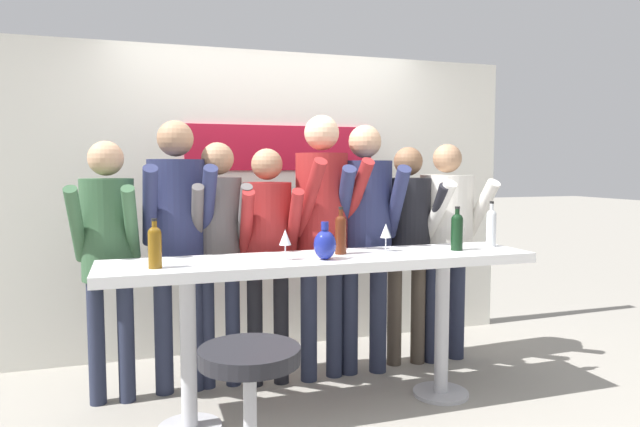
{
  "coord_description": "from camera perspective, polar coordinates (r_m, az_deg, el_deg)",
  "views": [
    {
      "loc": [
        -1.07,
        -3.18,
        1.49
      ],
      "look_at": [
        0.0,
        0.08,
        1.2
      ],
      "focal_mm": 32.0,
      "sensor_mm": 36.0,
      "label": 1
    }
  ],
  "objects": [
    {
      "name": "ground_plane",
      "position": [
        3.67,
        0.43,
        -19.15
      ],
      "size": [
        40.0,
        40.0,
        0.0
      ],
      "primitive_type": "plane",
      "color": "gray"
    },
    {
      "name": "back_wall",
      "position": [
        4.69,
        -4.91,
        1.3
      ],
      "size": [
        4.19,
        0.12,
        2.41
      ],
      "color": "silver",
      "rests_on": "ground_plane"
    },
    {
      "name": "tasting_table",
      "position": [
        3.43,
        0.44,
        -6.69
      ],
      "size": [
        2.59,
        0.56,
        0.95
      ],
      "color": "white",
      "rests_on": "ground_plane"
    },
    {
      "name": "bar_stool",
      "position": [
        2.64,
        -7.02,
        -17.91
      ],
      "size": [
        0.47,
        0.47,
        0.7
      ],
      "color": "#B2B2B7",
      "rests_on": "ground_plane"
    },
    {
      "name": "person_far_left",
      "position": [
        3.75,
        -20.43,
        -2.63
      ],
      "size": [
        0.41,
        0.53,
        1.64
      ],
      "rotation": [
        0.0,
        0.0,
        -0.09
      ],
      "color": "#23283D",
      "rests_on": "ground_plane"
    },
    {
      "name": "person_left",
      "position": [
        3.79,
        -14.08,
        -1.15
      ],
      "size": [
        0.44,
        0.56,
        1.78
      ],
      "rotation": [
        0.0,
        0.0,
        0.02
      ],
      "color": "#23283D",
      "rests_on": "ground_plane"
    },
    {
      "name": "person_center_left",
      "position": [
        3.84,
        -10.08,
        -2.16
      ],
      "size": [
        0.39,
        0.51,
        1.65
      ],
      "rotation": [
        0.0,
        0.0,
        -0.05
      ],
      "color": "#23283D",
      "rests_on": "ground_plane"
    },
    {
      "name": "person_center",
      "position": [
        3.84,
        -5.26,
        -2.59
      ],
      "size": [
        0.42,
        0.52,
        1.61
      ],
      "rotation": [
        0.0,
        0.0,
        -0.09
      ],
      "color": "black",
      "rests_on": "ground_plane"
    },
    {
      "name": "person_center_right",
      "position": [
        3.91,
        0.24,
        -0.27
      ],
      "size": [
        0.48,
        0.6,
        1.84
      ],
      "rotation": [
        0.0,
        0.0,
        0.13
      ],
      "color": "#23283D",
      "rests_on": "ground_plane"
    },
    {
      "name": "person_right",
      "position": [
        4.04,
        4.5,
        -0.8
      ],
      "size": [
        0.51,
        0.62,
        1.78
      ],
      "rotation": [
        0.0,
        0.0,
        -0.15
      ],
      "color": "#23283D",
      "rests_on": "ground_plane"
    },
    {
      "name": "person_far_right",
      "position": [
        4.27,
        8.77,
        -1.7
      ],
      "size": [
        0.44,
        0.54,
        1.63
      ],
      "rotation": [
        0.0,
        0.0,
        -0.12
      ],
      "color": "#473D33",
      "rests_on": "ground_plane"
    },
    {
      "name": "person_rightmost",
      "position": [
        4.42,
        12.57,
        -1.51
      ],
      "size": [
        0.51,
        0.58,
        1.66
      ],
      "rotation": [
        0.0,
        0.0,
        0.09
      ],
      "color": "#23283D",
      "rests_on": "ground_plane"
    },
    {
      "name": "wine_bottle_0",
      "position": [
        3.48,
        2.09,
        -1.91
      ],
      "size": [
        0.07,
        0.07,
        0.29
      ],
      "color": "#4C1E0F",
      "rests_on": "tasting_table"
    },
    {
      "name": "wine_bottle_1",
      "position": [
        3.12,
        -16.19,
        -3.05
      ],
      "size": [
        0.07,
        0.07,
        0.26
      ],
      "color": "brown",
      "rests_on": "tasting_table"
    },
    {
      "name": "wine_bottle_2",
      "position": [
        3.97,
        16.75,
        -1.21
      ],
      "size": [
        0.07,
        0.07,
        0.3
      ],
      "color": "#B7BCC1",
      "rests_on": "tasting_table"
    },
    {
      "name": "wine_bottle_3",
      "position": [
        3.74,
        13.54,
        -1.6
      ],
      "size": [
        0.08,
        0.08,
        0.28
      ],
      "color": "black",
      "rests_on": "tasting_table"
    },
    {
      "name": "wine_glass_0",
      "position": [
        3.26,
        -3.5,
        -2.49
      ],
      "size": [
        0.07,
        0.07,
        0.18
      ],
      "color": "silver",
      "rests_on": "tasting_table"
    },
    {
      "name": "wine_glass_1",
      "position": [
        3.61,
        6.6,
        -1.81
      ],
      "size": [
        0.07,
        0.07,
        0.18
      ],
      "color": "silver",
      "rests_on": "tasting_table"
    },
    {
      "name": "decorative_vase",
      "position": [
        3.27,
        0.49,
        -3.1
      ],
      "size": [
        0.13,
        0.13,
        0.22
      ],
      "color": "navy",
      "rests_on": "tasting_table"
    }
  ]
}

